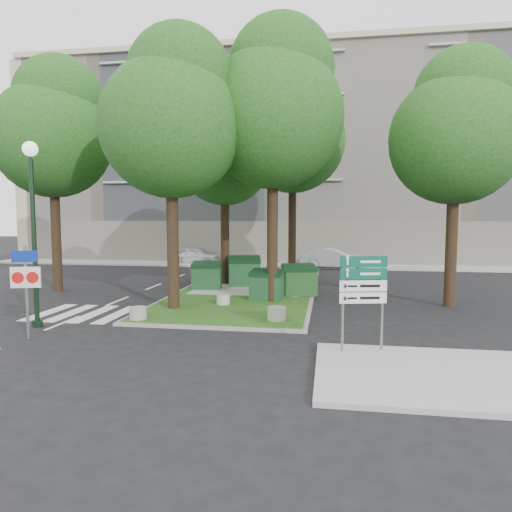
% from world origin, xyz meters
% --- Properties ---
extents(ground, '(120.00, 120.00, 0.00)m').
position_xyz_m(ground, '(0.00, 0.00, 0.00)').
color(ground, black).
rests_on(ground, ground).
extents(median_island, '(6.00, 16.00, 0.12)m').
position_xyz_m(median_island, '(0.50, 8.00, 0.06)').
color(median_island, '#294E16').
rests_on(median_island, ground).
extents(median_kerb, '(6.30, 16.30, 0.10)m').
position_xyz_m(median_kerb, '(0.50, 8.00, 0.05)').
color(median_kerb, gray).
rests_on(median_kerb, ground).
extents(sidewalk_corner, '(5.00, 4.00, 0.12)m').
position_xyz_m(sidewalk_corner, '(6.50, -3.50, 0.06)').
color(sidewalk_corner, '#999993').
rests_on(sidewalk_corner, ground).
extents(building_sidewalk, '(42.00, 3.00, 0.12)m').
position_xyz_m(building_sidewalk, '(0.00, 18.50, 0.06)').
color(building_sidewalk, '#999993').
rests_on(building_sidewalk, ground).
extents(zebra_crossing, '(5.00, 3.00, 0.01)m').
position_xyz_m(zebra_crossing, '(-3.75, 1.50, 0.01)').
color(zebra_crossing, silver).
rests_on(zebra_crossing, ground).
extents(apartment_building, '(41.00, 12.00, 16.00)m').
position_xyz_m(apartment_building, '(0.00, 26.00, 8.00)').
color(apartment_building, '#C3B392').
rests_on(apartment_building, ground).
extents(tree_median_near_left, '(5.20, 5.20, 10.53)m').
position_xyz_m(tree_median_near_left, '(-1.41, 2.56, 7.32)').
color(tree_median_near_left, black).
rests_on(tree_median_near_left, ground).
extents(tree_median_near_right, '(5.60, 5.60, 11.46)m').
position_xyz_m(tree_median_near_right, '(2.09, 4.56, 7.99)').
color(tree_median_near_right, black).
rests_on(tree_median_near_right, ground).
extents(tree_median_mid, '(4.80, 4.80, 9.99)m').
position_xyz_m(tree_median_mid, '(-0.91, 9.06, 6.98)').
color(tree_median_mid, black).
rests_on(tree_median_mid, ground).
extents(tree_median_far, '(5.80, 5.80, 11.93)m').
position_xyz_m(tree_median_far, '(2.29, 12.06, 8.32)').
color(tree_median_far, black).
rests_on(tree_median_far, ground).
extents(tree_street_left, '(5.40, 5.40, 11.00)m').
position_xyz_m(tree_street_left, '(-8.41, 6.06, 7.65)').
color(tree_street_left, black).
rests_on(tree_street_left, ground).
extents(tree_street_right, '(5.00, 5.00, 10.06)m').
position_xyz_m(tree_street_right, '(9.09, 5.06, 6.98)').
color(tree_street_right, black).
rests_on(tree_street_right, ground).
extents(dumpster_a, '(1.51, 1.15, 1.30)m').
position_xyz_m(dumpster_a, '(-1.47, 7.14, 0.74)').
color(dumpster_a, '#0F3817').
rests_on(dumpster_a, median_island).
extents(dumpster_b, '(1.78, 1.41, 1.48)m').
position_xyz_m(dumpster_b, '(0.13, 8.34, 0.83)').
color(dumpster_b, '#12401D').
rests_on(dumpster_b, median_island).
extents(dumpster_c, '(1.44, 1.08, 1.25)m').
position_xyz_m(dumpster_c, '(1.73, 4.79, 0.72)').
color(dumpster_c, '#10381A').
rests_on(dumpster_c, median_island).
extents(dumpster_d, '(1.70, 1.41, 1.36)m').
position_xyz_m(dumpster_d, '(3.00, 6.10, 0.77)').
color(dumpster_d, '#133E13').
rests_on(dumpster_d, median_island).
extents(bollard_left, '(0.56, 0.56, 0.40)m').
position_xyz_m(bollard_left, '(-2.05, 0.50, 0.32)').
color(bollard_left, '#969691').
rests_on(bollard_left, median_island).
extents(bollard_right, '(0.63, 0.63, 0.45)m').
position_xyz_m(bollard_right, '(2.58, 1.04, 0.34)').
color(bollard_right, gray).
rests_on(bollard_right, median_island).
extents(bollard_mid, '(0.52, 0.52, 0.37)m').
position_xyz_m(bollard_mid, '(0.18, 3.48, 0.31)').
color(bollard_mid, '#ADADA7').
rests_on(bollard_mid, median_island).
extents(litter_bin, '(0.38, 0.38, 0.66)m').
position_xyz_m(litter_bin, '(2.65, 10.31, 0.45)').
color(litter_bin, yellow).
rests_on(litter_bin, median_island).
extents(street_lamp, '(0.47, 0.47, 5.90)m').
position_xyz_m(street_lamp, '(-5.02, -0.60, 3.71)').
color(street_lamp, black).
rests_on(street_lamp, ground).
extents(traffic_sign_pole, '(0.80, 0.28, 2.75)m').
position_xyz_m(traffic_sign_pole, '(-4.34, -2.00, 1.77)').
color(traffic_sign_pole, slate).
rests_on(traffic_sign_pole, ground).
extents(directional_sign, '(1.20, 0.32, 2.44)m').
position_xyz_m(directional_sign, '(5.14, -2.00, 1.74)').
color(directional_sign, slate).
rests_on(directional_sign, sidewalk_corner).
extents(car_white, '(3.82, 1.62, 1.29)m').
position_xyz_m(car_white, '(-5.67, 18.88, 0.64)').
color(car_white, silver).
rests_on(car_white, ground).
extents(car_silver, '(4.43, 1.78, 1.43)m').
position_xyz_m(car_silver, '(4.59, 17.33, 0.72)').
color(car_silver, '#ABACB3').
rests_on(car_silver, ground).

